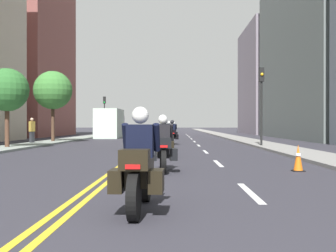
% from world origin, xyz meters
% --- Properties ---
extents(ground_plane, '(264.00, 264.00, 0.00)m').
position_xyz_m(ground_plane, '(0.00, 48.00, 0.00)').
color(ground_plane, '#2E2D35').
extents(sidewalk_left, '(2.06, 144.00, 0.12)m').
position_xyz_m(sidewalk_left, '(-7.22, 48.00, 0.06)').
color(sidewalk_left, gray).
rests_on(sidewalk_left, ground).
extents(sidewalk_right, '(2.06, 144.00, 0.12)m').
position_xyz_m(sidewalk_right, '(7.22, 48.00, 0.06)').
color(sidewalk_right, gray).
rests_on(sidewalk_right, ground).
extents(centreline_yellow_inner, '(0.12, 132.00, 0.01)m').
position_xyz_m(centreline_yellow_inner, '(-0.12, 48.00, 0.00)').
color(centreline_yellow_inner, yellow).
rests_on(centreline_yellow_inner, ground).
extents(centreline_yellow_outer, '(0.12, 132.00, 0.01)m').
position_xyz_m(centreline_yellow_outer, '(0.12, 48.00, 0.00)').
color(centreline_yellow_outer, yellow).
rests_on(centreline_yellow_outer, ground).
extents(lane_dashes_white, '(0.14, 56.40, 0.01)m').
position_xyz_m(lane_dashes_white, '(3.09, 29.00, 0.00)').
color(lane_dashes_white, silver).
rests_on(lane_dashes_white, ground).
extents(building_right_1, '(9.29, 21.44, 24.44)m').
position_xyz_m(building_right_1, '(16.23, 38.85, 12.22)').
color(building_right_1, slate).
rests_on(building_right_1, ground).
extents(building_left_2, '(8.22, 15.29, 18.24)m').
position_xyz_m(building_left_2, '(-15.70, 47.36, 9.12)').
color(building_left_2, brown).
rests_on(building_left_2, ground).
extents(building_right_2, '(6.75, 15.20, 15.10)m').
position_xyz_m(building_right_2, '(14.96, 59.35, 7.55)').
color(building_right_2, gray).
rests_on(building_right_2, ground).
extents(motorcycle_0, '(0.77, 2.12, 1.58)m').
position_xyz_m(motorcycle_0, '(1.12, 6.20, 0.64)').
color(motorcycle_0, black).
rests_on(motorcycle_0, ground).
extents(motorcycle_1, '(0.78, 2.26, 1.59)m').
position_xyz_m(motorcycle_1, '(1.31, 11.61, 0.64)').
color(motorcycle_1, black).
rests_on(motorcycle_1, ground).
extents(motorcycle_2, '(0.77, 2.22, 1.60)m').
position_xyz_m(motorcycle_2, '(1.22, 16.94, 0.64)').
color(motorcycle_2, black).
rests_on(motorcycle_2, ground).
extents(motorcycle_3, '(0.76, 2.19, 1.62)m').
position_xyz_m(motorcycle_3, '(1.11, 22.28, 0.66)').
color(motorcycle_3, black).
rests_on(motorcycle_3, ground).
extents(motorcycle_4, '(0.78, 2.23, 1.61)m').
position_xyz_m(motorcycle_4, '(1.44, 27.41, 0.66)').
color(motorcycle_4, black).
rests_on(motorcycle_4, ground).
extents(motorcycle_5, '(0.78, 2.16, 1.60)m').
position_xyz_m(motorcycle_5, '(1.10, 33.52, 0.64)').
color(motorcycle_5, black).
rests_on(motorcycle_5, ground).
extents(motorcycle_6, '(0.77, 2.20, 1.58)m').
position_xyz_m(motorcycle_6, '(1.47, 38.60, 0.64)').
color(motorcycle_6, black).
rests_on(motorcycle_6, ground).
extents(traffic_cone_1, '(0.32, 0.32, 0.75)m').
position_xyz_m(traffic_cone_1, '(5.09, 11.67, 0.37)').
color(traffic_cone_1, black).
rests_on(traffic_cone_1, ground).
extents(traffic_light_near, '(0.28, 0.38, 4.57)m').
position_xyz_m(traffic_light_near, '(6.59, 23.96, 3.17)').
color(traffic_light_near, black).
rests_on(traffic_light_near, ground).
extents(traffic_light_far, '(0.28, 0.38, 4.54)m').
position_xyz_m(traffic_light_far, '(-6.59, 47.96, 3.13)').
color(traffic_light_far, black).
rests_on(traffic_light_far, ground).
extents(pedestrian_0, '(0.36, 0.42, 1.76)m').
position_xyz_m(pedestrian_0, '(-7.78, 27.13, 0.91)').
color(pedestrian_0, '#27292D').
rests_on(pedestrian_0, ground).
extents(street_tree_0, '(2.31, 2.31, 4.32)m').
position_xyz_m(street_tree_0, '(-7.34, 22.03, 3.15)').
color(street_tree_0, '#513425').
rests_on(street_tree_0, ground).
extents(street_tree_1, '(2.77, 2.77, 5.17)m').
position_xyz_m(street_tree_1, '(-7.20, 29.84, 3.77)').
color(street_tree_1, '#4C3324').
rests_on(street_tree_1, ground).
extents(parked_truck, '(2.20, 6.50, 2.80)m').
position_xyz_m(parked_truck, '(-4.79, 40.90, 1.27)').
color(parked_truck, silver).
rests_on(parked_truck, ground).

